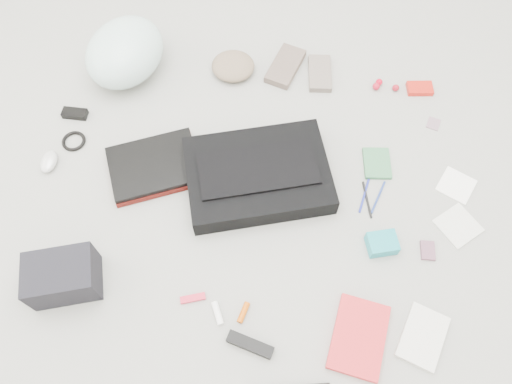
# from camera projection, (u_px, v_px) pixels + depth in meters

# --- Properties ---
(ground_plane) EXTENTS (4.00, 4.00, 0.00)m
(ground_plane) POSITION_uv_depth(u_px,v_px,m) (256.00, 198.00, 1.79)
(ground_plane) COLOR gray
(messenger_bag) EXTENTS (0.58, 0.48, 0.08)m
(messenger_bag) POSITION_uv_depth(u_px,v_px,m) (258.00, 175.00, 1.79)
(messenger_bag) COLOR black
(messenger_bag) RESTS_ON ground_plane
(bag_flap) EXTENTS (0.45, 0.30, 0.01)m
(bag_flap) POSITION_uv_depth(u_px,v_px,m) (258.00, 169.00, 1.75)
(bag_flap) COLOR black
(bag_flap) RESTS_ON messenger_bag
(laptop_sleeve) EXTENTS (0.39, 0.35, 0.02)m
(laptop_sleeve) POSITION_uv_depth(u_px,v_px,m) (155.00, 168.00, 1.84)
(laptop_sleeve) COLOR #57120D
(laptop_sleeve) RESTS_ON ground_plane
(laptop) EXTENTS (0.39, 0.34, 0.02)m
(laptop) POSITION_uv_depth(u_px,v_px,m) (154.00, 164.00, 1.82)
(laptop) COLOR black
(laptop) RESTS_ON laptop_sleeve
(bike_helmet) EXTENTS (0.39, 0.43, 0.21)m
(bike_helmet) POSITION_uv_depth(u_px,v_px,m) (125.00, 52.00, 1.98)
(bike_helmet) COLOR #CAF0EA
(bike_helmet) RESTS_ON ground_plane
(beanie) EXTENTS (0.19, 0.18, 0.06)m
(beanie) POSITION_uv_depth(u_px,v_px,m) (233.00, 66.00, 2.04)
(beanie) COLOR #7C6752
(beanie) RESTS_ON ground_plane
(mitten_left) EXTENTS (0.16, 0.23, 0.03)m
(mitten_left) POSITION_uv_depth(u_px,v_px,m) (285.00, 66.00, 2.06)
(mitten_left) COLOR brown
(mitten_left) RESTS_ON ground_plane
(mitten_right) EXTENTS (0.10, 0.19, 0.03)m
(mitten_right) POSITION_uv_depth(u_px,v_px,m) (320.00, 73.00, 2.05)
(mitten_right) COLOR #77685E
(mitten_right) RESTS_ON ground_plane
(power_brick) EXTENTS (0.10, 0.05, 0.03)m
(power_brick) POSITION_uv_depth(u_px,v_px,m) (75.00, 114.00, 1.95)
(power_brick) COLOR black
(power_brick) RESTS_ON ground_plane
(cable_coil) EXTENTS (0.12, 0.12, 0.01)m
(cable_coil) POSITION_uv_depth(u_px,v_px,m) (74.00, 141.00, 1.90)
(cable_coil) COLOR black
(cable_coil) RESTS_ON ground_plane
(mouse) EXTENTS (0.06, 0.10, 0.04)m
(mouse) POSITION_uv_depth(u_px,v_px,m) (49.00, 161.00, 1.84)
(mouse) COLOR silver
(mouse) RESTS_ON ground_plane
(camera_bag) EXTENTS (0.25, 0.21, 0.14)m
(camera_bag) POSITION_uv_depth(u_px,v_px,m) (63.00, 277.00, 1.58)
(camera_bag) COLOR black
(camera_bag) RESTS_ON ground_plane
(multitool) EXTENTS (0.08, 0.05, 0.01)m
(multitool) POSITION_uv_depth(u_px,v_px,m) (193.00, 298.00, 1.62)
(multitool) COLOR red
(multitool) RESTS_ON ground_plane
(toiletry_tube_white) EXTENTS (0.05, 0.08, 0.02)m
(toiletry_tube_white) POSITION_uv_depth(u_px,v_px,m) (218.00, 313.00, 1.59)
(toiletry_tube_white) COLOR white
(toiletry_tube_white) RESTS_ON ground_plane
(toiletry_tube_orange) EXTENTS (0.04, 0.07, 0.02)m
(toiletry_tube_orange) POSITION_uv_depth(u_px,v_px,m) (243.00, 312.00, 1.59)
(toiletry_tube_orange) COLOR #C85006
(toiletry_tube_orange) RESTS_ON ground_plane
(u_lock) EXTENTS (0.15, 0.08, 0.03)m
(u_lock) POSITION_uv_depth(u_px,v_px,m) (250.00, 345.00, 1.54)
(u_lock) COLOR black
(u_lock) RESTS_ON ground_plane
(book_red) EXTENTS (0.20, 0.26, 0.02)m
(book_red) POSITION_uv_depth(u_px,v_px,m) (359.00, 337.00, 1.55)
(book_red) COLOR red
(book_red) RESTS_ON ground_plane
(book_white) EXTENTS (0.18, 0.21, 0.02)m
(book_white) POSITION_uv_depth(u_px,v_px,m) (423.00, 337.00, 1.56)
(book_white) COLOR silver
(book_white) RESTS_ON ground_plane
(notepad) EXTENTS (0.11, 0.14, 0.02)m
(notepad) POSITION_uv_depth(u_px,v_px,m) (377.00, 163.00, 1.85)
(notepad) COLOR #356E45
(notepad) RESTS_ON ground_plane
(pen_blue) EXTENTS (0.04, 0.14, 0.01)m
(pen_blue) POSITION_uv_depth(u_px,v_px,m) (364.00, 196.00, 1.79)
(pen_blue) COLOR navy
(pen_blue) RESTS_ON ground_plane
(pen_black) EXTENTS (0.04, 0.14, 0.01)m
(pen_black) POSITION_uv_depth(u_px,v_px,m) (367.00, 200.00, 1.79)
(pen_black) COLOR black
(pen_black) RESTS_ON ground_plane
(pen_navy) EXTENTS (0.06, 0.13, 0.01)m
(pen_navy) POSITION_uv_depth(u_px,v_px,m) (378.00, 197.00, 1.79)
(pen_navy) COLOR navy
(pen_navy) RESTS_ON ground_plane
(accordion_wallet) EXTENTS (0.12, 0.10, 0.05)m
(accordion_wallet) POSITION_uv_depth(u_px,v_px,m) (382.00, 243.00, 1.69)
(accordion_wallet) COLOR teal
(accordion_wallet) RESTS_ON ground_plane
(card_deck) EXTENTS (0.05, 0.07, 0.01)m
(card_deck) POSITION_uv_depth(u_px,v_px,m) (428.00, 251.00, 1.69)
(card_deck) COLOR #7B4D60
(card_deck) RESTS_ON ground_plane
(napkin_top) EXTENTS (0.16, 0.16, 0.01)m
(napkin_top) POSITION_uv_depth(u_px,v_px,m) (456.00, 185.00, 1.81)
(napkin_top) COLOR white
(napkin_top) RESTS_ON ground_plane
(napkin_bottom) EXTENTS (0.18, 0.18, 0.01)m
(napkin_bottom) POSITION_uv_depth(u_px,v_px,m) (458.00, 226.00, 1.74)
(napkin_bottom) COLOR silver
(napkin_bottom) RESTS_ON ground_plane
(lollipop_a) EXTENTS (0.04, 0.04, 0.03)m
(lollipop_a) POSITION_uv_depth(u_px,v_px,m) (376.00, 86.00, 2.01)
(lollipop_a) COLOR red
(lollipop_a) RESTS_ON ground_plane
(lollipop_b) EXTENTS (0.03, 0.03, 0.03)m
(lollipop_b) POSITION_uv_depth(u_px,v_px,m) (379.00, 82.00, 2.02)
(lollipop_b) COLOR red
(lollipop_b) RESTS_ON ground_plane
(lollipop_c) EXTENTS (0.04, 0.04, 0.03)m
(lollipop_c) POSITION_uv_depth(u_px,v_px,m) (396.00, 88.00, 2.01)
(lollipop_c) COLOR maroon
(lollipop_c) RESTS_ON ground_plane
(altoids_tin) EXTENTS (0.11, 0.08, 0.02)m
(altoids_tin) POSITION_uv_depth(u_px,v_px,m) (420.00, 88.00, 2.01)
(altoids_tin) COLOR red
(altoids_tin) RESTS_ON ground_plane
(stamp_sheet) EXTENTS (0.06, 0.07, 0.00)m
(stamp_sheet) POSITION_uv_depth(u_px,v_px,m) (433.00, 124.00, 1.94)
(stamp_sheet) COLOR gray
(stamp_sheet) RESTS_ON ground_plane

